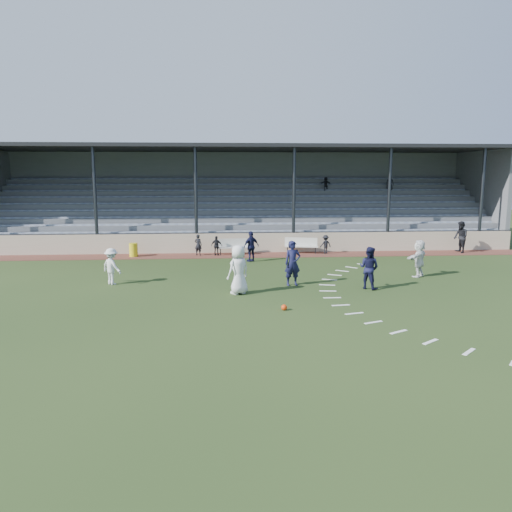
{
  "coord_description": "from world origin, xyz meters",
  "views": [
    {
      "loc": [
        -1.56,
        -18.94,
        4.92
      ],
      "look_at": [
        0.0,
        2.5,
        1.3
      ],
      "focal_mm": 35.0,
      "sensor_mm": 36.0,
      "label": 1
    }
  ],
  "objects_px": {
    "bench_left": "(234,245)",
    "bench_right": "(301,244)",
    "trash_bin": "(133,250)",
    "player_navy_lead": "(293,263)",
    "player_white_lead": "(239,270)",
    "football": "(284,307)",
    "official": "(461,237)"
  },
  "relations": [
    {
      "from": "bench_left",
      "to": "bench_right",
      "type": "xyz_separation_m",
      "value": [
        4.09,
        0.14,
        0.0
      ]
    },
    {
      "from": "trash_bin",
      "to": "player_navy_lead",
      "type": "relative_size",
      "value": 0.4
    },
    {
      "from": "player_white_lead",
      "to": "player_navy_lead",
      "type": "xyz_separation_m",
      "value": [
        2.42,
        1.4,
        -0.02
      ]
    },
    {
      "from": "bench_left",
      "to": "football",
      "type": "distance_m",
      "value": 12.55
    },
    {
      "from": "trash_bin",
      "to": "football",
      "type": "distance_m",
      "value": 14.19
    },
    {
      "from": "official",
      "to": "football",
      "type": "bearing_deg",
      "value": -49.09
    },
    {
      "from": "bench_right",
      "to": "football",
      "type": "xyz_separation_m",
      "value": [
        -2.67,
        -12.6,
        -0.48
      ]
    },
    {
      "from": "bench_right",
      "to": "official",
      "type": "relative_size",
      "value": 1.06
    },
    {
      "from": "player_navy_lead",
      "to": "official",
      "type": "height_order",
      "value": "player_navy_lead"
    },
    {
      "from": "bench_left",
      "to": "trash_bin",
      "type": "relative_size",
      "value": 2.57
    },
    {
      "from": "bench_left",
      "to": "player_navy_lead",
      "type": "relative_size",
      "value": 1.02
    },
    {
      "from": "bench_right",
      "to": "football",
      "type": "relative_size",
      "value": 9.57
    },
    {
      "from": "bench_right",
      "to": "trash_bin",
      "type": "relative_size",
      "value": 2.59
    },
    {
      "from": "football",
      "to": "player_navy_lead",
      "type": "relative_size",
      "value": 0.11
    },
    {
      "from": "bench_left",
      "to": "player_white_lead",
      "type": "relative_size",
      "value": 1.0
    },
    {
      "from": "trash_bin",
      "to": "player_navy_lead",
      "type": "bearing_deg",
      "value": -44.59
    },
    {
      "from": "bench_right",
      "to": "player_navy_lead",
      "type": "xyz_separation_m",
      "value": [
        -1.79,
        -8.61,
        0.4
      ]
    },
    {
      "from": "bench_left",
      "to": "bench_right",
      "type": "relative_size",
      "value": 0.99
    },
    {
      "from": "official",
      "to": "bench_left",
      "type": "bearing_deg",
      "value": -94.56
    },
    {
      "from": "trash_bin",
      "to": "football",
      "type": "bearing_deg",
      "value": -58.7
    },
    {
      "from": "trash_bin",
      "to": "player_navy_lead",
      "type": "distance_m",
      "value": 11.6
    },
    {
      "from": "player_white_lead",
      "to": "official",
      "type": "bearing_deg",
      "value": 179.41
    },
    {
      "from": "bench_right",
      "to": "trash_bin",
      "type": "bearing_deg",
      "value": -164.45
    },
    {
      "from": "bench_left",
      "to": "bench_right",
      "type": "height_order",
      "value": "same"
    },
    {
      "from": "bench_right",
      "to": "player_navy_lead",
      "type": "height_order",
      "value": "player_navy_lead"
    },
    {
      "from": "player_white_lead",
      "to": "football",
      "type": "bearing_deg",
      "value": 86.01
    },
    {
      "from": "player_navy_lead",
      "to": "official",
      "type": "relative_size",
      "value": 1.02
    },
    {
      "from": "bench_left",
      "to": "player_navy_lead",
      "type": "bearing_deg",
      "value": -77.78
    },
    {
      "from": "bench_right",
      "to": "player_white_lead",
      "type": "height_order",
      "value": "player_white_lead"
    },
    {
      "from": "trash_bin",
      "to": "official",
      "type": "bearing_deg",
      "value": 0.06
    },
    {
      "from": "official",
      "to": "bench_right",
      "type": "bearing_deg",
      "value": -95.9
    },
    {
      "from": "trash_bin",
      "to": "player_white_lead",
      "type": "relative_size",
      "value": 0.39
    }
  ]
}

